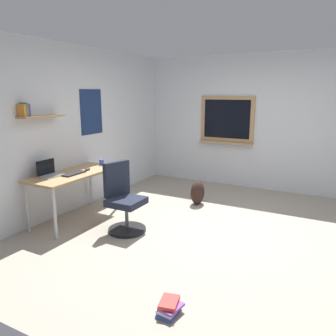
{
  "coord_description": "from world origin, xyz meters",
  "views": [
    {
      "loc": [
        -4.07,
        -1.39,
        1.87
      ],
      "look_at": [
        -0.12,
        0.72,
        0.85
      ],
      "focal_mm": 35.55,
      "sensor_mm": 36.0,
      "label": 1
    }
  ],
  "objects_px": {
    "laptop": "(49,172)",
    "coffee_mug": "(102,162)",
    "office_chair": "(123,202)",
    "backpack": "(198,193)",
    "computer_mouse": "(87,169)",
    "desk": "(74,177)",
    "book_stack_on_floor": "(169,307)",
    "keyboard": "(74,174)"
  },
  "relations": [
    {
      "from": "laptop",
      "to": "coffee_mug",
      "type": "distance_m",
      "value": 0.94
    },
    {
      "from": "keyboard",
      "to": "coffee_mug",
      "type": "bearing_deg",
      "value": 4.24
    },
    {
      "from": "desk",
      "to": "book_stack_on_floor",
      "type": "height_order",
      "value": "desk"
    },
    {
      "from": "computer_mouse",
      "to": "office_chair",
      "type": "bearing_deg",
      "value": -103.64
    },
    {
      "from": "office_chair",
      "to": "book_stack_on_floor",
      "type": "bearing_deg",
      "value": -132.83
    },
    {
      "from": "office_chair",
      "to": "coffee_mug",
      "type": "xyz_separation_m",
      "value": [
        0.59,
        0.84,
        0.36
      ]
    },
    {
      "from": "computer_mouse",
      "to": "keyboard",
      "type": "bearing_deg",
      "value": 180.0
    },
    {
      "from": "desk",
      "to": "office_chair",
      "type": "bearing_deg",
      "value": -88.74
    },
    {
      "from": "coffee_mug",
      "to": "desk",
      "type": "bearing_deg",
      "value": 177.21
    },
    {
      "from": "backpack",
      "to": "coffee_mug",
      "type": "bearing_deg",
      "value": 124.81
    },
    {
      "from": "office_chair",
      "to": "keyboard",
      "type": "relative_size",
      "value": 2.57
    },
    {
      "from": "office_chair",
      "to": "backpack",
      "type": "bearing_deg",
      "value": -17.42
    },
    {
      "from": "backpack",
      "to": "laptop",
      "type": "bearing_deg",
      "value": 140.94
    },
    {
      "from": "desk",
      "to": "office_chair",
      "type": "relative_size",
      "value": 1.48
    },
    {
      "from": "laptop",
      "to": "desk",
      "type": "bearing_deg",
      "value": -25.44
    },
    {
      "from": "coffee_mug",
      "to": "computer_mouse",
      "type": "bearing_deg",
      "value": -172.78
    },
    {
      "from": "desk",
      "to": "book_stack_on_floor",
      "type": "relative_size",
      "value": 5.67
    },
    {
      "from": "office_chair",
      "to": "book_stack_on_floor",
      "type": "distance_m",
      "value": 1.93
    },
    {
      "from": "computer_mouse",
      "to": "backpack",
      "type": "distance_m",
      "value": 1.88
    },
    {
      "from": "desk",
      "to": "keyboard",
      "type": "xyz_separation_m",
      "value": [
        -0.07,
        -0.08,
        0.08
      ]
    },
    {
      "from": "keyboard",
      "to": "office_chair",
      "type": "bearing_deg",
      "value": -83.5
    },
    {
      "from": "desk",
      "to": "backpack",
      "type": "relative_size",
      "value": 3.45
    },
    {
      "from": "laptop",
      "to": "coffee_mug",
      "type": "xyz_separation_m",
      "value": [
        0.92,
        -0.18,
        -0.01
      ]
    },
    {
      "from": "computer_mouse",
      "to": "book_stack_on_floor",
      "type": "relative_size",
      "value": 0.42
    },
    {
      "from": "keyboard",
      "to": "backpack",
      "type": "distance_m",
      "value": 2.09
    },
    {
      "from": "computer_mouse",
      "to": "coffee_mug",
      "type": "bearing_deg",
      "value": 7.22
    },
    {
      "from": "laptop",
      "to": "computer_mouse",
      "type": "distance_m",
      "value": 0.58
    },
    {
      "from": "book_stack_on_floor",
      "to": "desk",
      "type": "bearing_deg",
      "value": 60.58
    },
    {
      "from": "keyboard",
      "to": "computer_mouse",
      "type": "distance_m",
      "value": 0.28
    },
    {
      "from": "computer_mouse",
      "to": "backpack",
      "type": "relative_size",
      "value": 0.25
    },
    {
      "from": "laptop",
      "to": "coffee_mug",
      "type": "height_order",
      "value": "laptop"
    },
    {
      "from": "desk",
      "to": "keyboard",
      "type": "bearing_deg",
      "value": -131.58
    },
    {
      "from": "keyboard",
      "to": "backpack",
      "type": "height_order",
      "value": "keyboard"
    },
    {
      "from": "backpack",
      "to": "book_stack_on_floor",
      "type": "bearing_deg",
      "value": -161.58
    },
    {
      "from": "keyboard",
      "to": "desk",
      "type": "bearing_deg",
      "value": 48.42
    },
    {
      "from": "office_chair",
      "to": "book_stack_on_floor",
      "type": "relative_size",
      "value": 3.82
    },
    {
      "from": "laptop",
      "to": "computer_mouse",
      "type": "xyz_separation_m",
      "value": [
        0.53,
        -0.23,
        -0.04
      ]
    },
    {
      "from": "keyboard",
      "to": "book_stack_on_floor",
      "type": "distance_m",
      "value": 2.58
    },
    {
      "from": "backpack",
      "to": "office_chair",
      "type": "bearing_deg",
      "value": 162.58
    },
    {
      "from": "office_chair",
      "to": "laptop",
      "type": "relative_size",
      "value": 3.06
    },
    {
      "from": "laptop",
      "to": "keyboard",
      "type": "relative_size",
      "value": 0.84
    },
    {
      "from": "computer_mouse",
      "to": "book_stack_on_floor",
      "type": "height_order",
      "value": "computer_mouse"
    }
  ]
}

